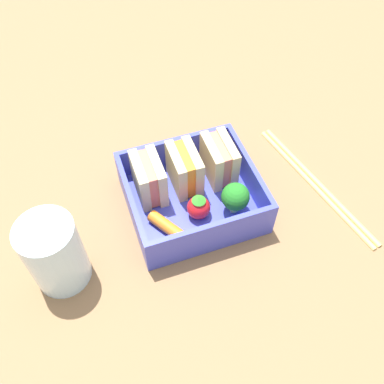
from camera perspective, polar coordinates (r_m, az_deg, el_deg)
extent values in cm
cube|color=olive|center=(54.21, 0.00, -2.37)|extent=(120.00, 120.00, 2.00)
cube|color=#404AC6|center=(52.90, 0.00, -1.38)|extent=(15.31, 13.97, 1.20)
cube|color=#404AC6|center=(54.92, -2.33, 5.58)|extent=(15.31, 0.60, 4.07)
cube|color=#404AC6|center=(47.26, 2.71, -5.70)|extent=(15.31, 0.60, 4.07)
cube|color=#404AC6|center=(49.82, -8.01, -1.87)|extent=(0.60, 12.77, 4.07)
cube|color=#404AC6|center=(52.78, 7.56, 2.46)|extent=(0.60, 12.77, 4.07)
cube|color=beige|center=(51.08, -6.94, 1.48)|extent=(1.07, 5.48, 5.45)
cube|color=#D87259|center=(51.19, -5.79, 1.80)|extent=(1.07, 5.04, 5.01)
cube|color=beige|center=(51.32, -4.64, 2.11)|extent=(1.07, 5.48, 5.45)
cube|color=#D6BF85|center=(51.69, -2.13, 2.79)|extent=(1.07, 5.48, 5.45)
cube|color=orange|center=(51.89, -1.01, 3.09)|extent=(1.07, 5.04, 5.01)
cube|color=#D6BF85|center=(52.12, 0.11, 3.39)|extent=(1.07, 5.48, 5.45)
cube|color=#E3C083|center=(52.68, 2.54, 4.03)|extent=(1.07, 5.48, 5.45)
cube|color=#D87259|center=(52.97, 3.62, 4.32)|extent=(1.07, 5.04, 5.01)
cube|color=#E3C083|center=(53.28, 4.69, 4.60)|extent=(1.07, 5.48, 5.45)
cylinder|color=orange|center=(49.42, -3.37, -4.59)|extent=(3.75, 4.90, 1.45)
sphere|color=red|center=(49.94, 0.52, -2.20)|extent=(2.78, 2.78, 2.78)
cone|color=green|center=(48.57, 0.53, -1.05)|extent=(1.67, 1.67, 0.60)
cylinder|color=#83C16F|center=(51.19, 5.65, -1.89)|extent=(1.06, 1.06, 1.44)
sphere|color=#237923|center=(49.67, 5.82, -0.62)|extent=(3.33, 3.33, 3.33)
cylinder|color=tan|center=(57.15, 15.92, 1.03)|extent=(4.84, 21.65, 0.70)
cylinder|color=tan|center=(57.59, 16.51, 1.34)|extent=(4.84, 21.65, 0.70)
cylinder|color=silver|center=(46.71, -17.85, -7.83)|extent=(5.99, 5.99, 9.09)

